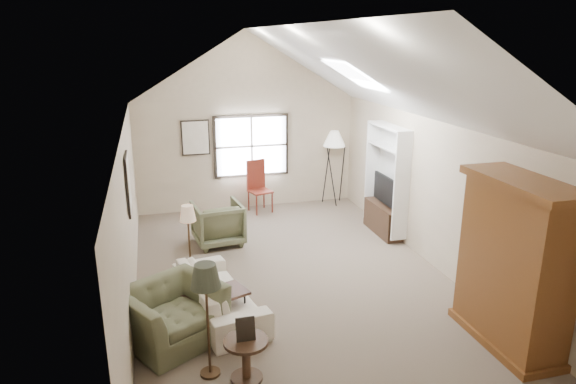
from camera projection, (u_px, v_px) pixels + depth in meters
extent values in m
cube|color=#736152|center=(294.00, 281.00, 8.40)|extent=(5.00, 8.00, 0.01)
cube|color=#BBA98E|center=(247.00, 154.00, 11.73)|extent=(5.00, 0.01, 2.50)
cube|color=#BBA98E|center=(423.00, 354.00, 4.34)|extent=(5.00, 0.01, 2.50)
cube|color=#BBA98E|center=(129.00, 223.00, 7.41)|extent=(0.01, 8.00, 2.50)
cube|color=#BBA98E|center=(437.00, 196.00, 8.66)|extent=(0.01, 8.00, 2.50)
cube|color=black|center=(252.00, 146.00, 11.66)|extent=(1.72, 0.08, 1.42)
cube|color=black|center=(128.00, 184.00, 7.55)|extent=(0.68, 0.04, 0.88)
cube|color=black|center=(195.00, 138.00, 11.29)|extent=(0.62, 0.04, 0.78)
cube|color=brown|center=(515.00, 264.00, 6.41)|extent=(0.60, 1.50, 2.20)
cube|color=white|center=(386.00, 178.00, 10.13)|extent=(0.32, 1.30, 2.10)
cube|color=#382316|center=(383.00, 219.00, 10.37)|extent=(0.34, 1.18, 0.60)
cube|color=black|center=(385.00, 189.00, 10.19)|extent=(0.05, 0.90, 0.55)
imported|color=white|center=(219.00, 293.00, 7.35)|extent=(1.20, 2.19, 0.60)
imported|color=#5D6043|center=(172.00, 314.00, 6.63)|extent=(1.54, 1.49, 0.77)
imported|color=#5B5C41|center=(218.00, 223.00, 9.80)|extent=(0.98, 1.00, 0.82)
cube|color=#3D2219|center=(217.00, 308.00, 7.13)|extent=(0.96, 0.73, 0.43)
imported|color=#312114|center=(216.00, 292.00, 7.06)|extent=(0.26, 0.26, 0.05)
cylinder|color=#3B2218|center=(246.00, 360.00, 5.91)|extent=(0.61, 0.61, 0.52)
cube|color=maroon|center=(260.00, 187.00, 11.56)|extent=(0.56, 0.56, 1.17)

